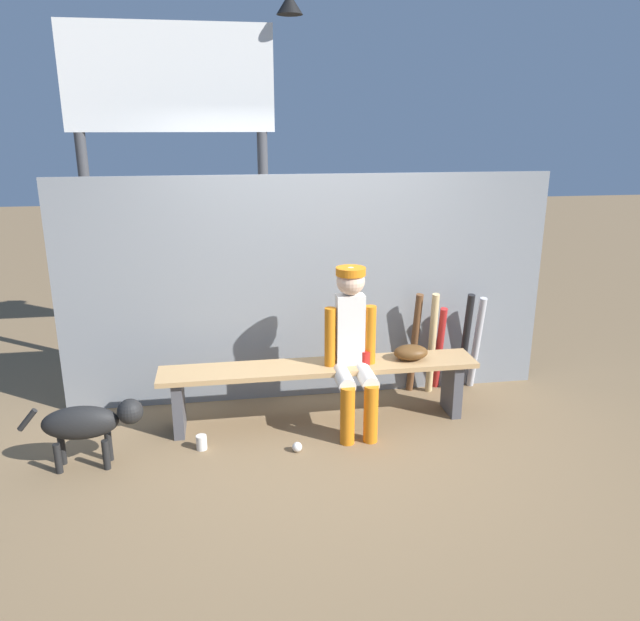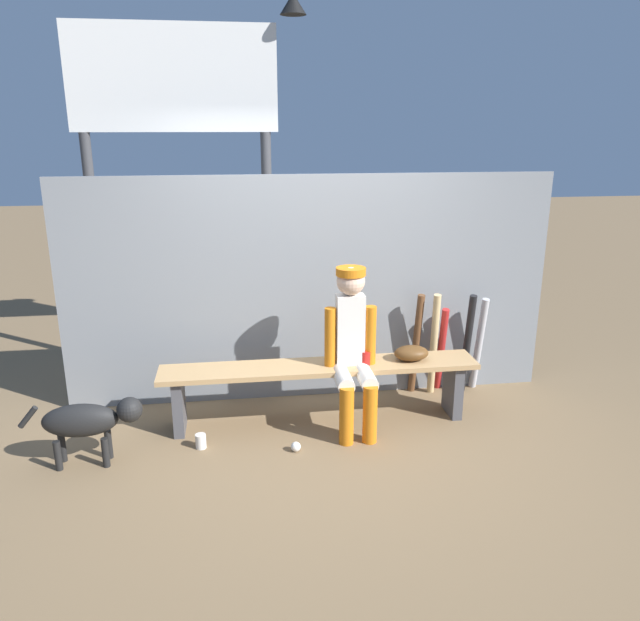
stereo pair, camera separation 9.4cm
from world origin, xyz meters
name	(u,v)px [view 2 (the right image)]	position (x,y,z in m)	size (l,w,h in m)	color
ground_plane	(320,421)	(0.00, 0.00, 0.00)	(30.00, 30.00, 0.00)	brown
chainlink_fence	(311,290)	(0.00, 0.54, 0.97)	(4.17, 0.03, 1.94)	gray
dugout_bench	(320,378)	(0.00, 0.00, 0.39)	(2.53, 0.36, 0.50)	tan
player_seated	(352,344)	(0.24, -0.11, 0.70)	(0.41, 0.55, 1.28)	silver
baseball_glove	(411,353)	(0.74, 0.00, 0.56)	(0.28, 0.20, 0.12)	#593819
bat_wood_dark	(416,344)	(0.92, 0.44, 0.47)	(0.06, 0.06, 0.93)	brown
bat_wood_natural	(434,345)	(1.06, 0.38, 0.47)	(0.06, 0.06, 0.95)	tan
bat_aluminum_red	(441,349)	(1.15, 0.45, 0.40)	(0.06, 0.06, 0.81)	#B22323
bat_aluminum_black	(467,345)	(1.36, 0.36, 0.47)	(0.06, 0.06, 0.93)	black
bat_aluminum_silver	(479,344)	(1.50, 0.43, 0.44)	(0.06, 0.06, 0.88)	#B7B7BC
baseball	(296,447)	(-0.24, -0.45, 0.04)	(0.07, 0.07, 0.07)	white
cup_on_ground	(201,441)	(-0.94, -0.30, 0.06)	(0.08, 0.08, 0.11)	silver
cup_on_bench	(366,358)	(0.36, -0.04, 0.55)	(0.08, 0.08, 0.11)	red
scoreboard	(182,115)	(-1.08, 1.63, 2.40)	(2.18, 0.27, 3.45)	#3F3F42
dog	(89,420)	(-1.70, -0.41, 0.34)	(0.84, 0.20, 0.49)	black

